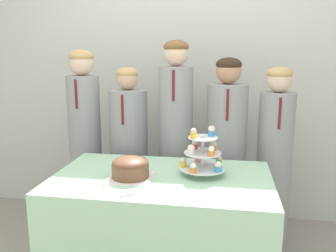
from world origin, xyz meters
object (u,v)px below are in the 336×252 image
Objects in this scene: student_2 at (176,148)px; student_4 at (274,165)px; student_1 at (129,161)px; cupcake_stand at (203,154)px; student_3 at (225,161)px; cake_knife at (137,194)px; round_cake at (130,168)px; student_0 at (86,148)px.

student_2 is 1.13× the size of student_4.
student_4 reaches higher than student_1.
cupcake_stand is 0.20× the size of student_3.
student_4 is (0.81, 0.92, -0.10)m from cake_knife.
round_cake is at bearing 85.08° from cake_knife.
round_cake is 0.44m from cupcake_stand.
cupcake_stand is 0.63m from student_2.
round_cake is 0.17× the size of student_0.
cake_knife is 1.13m from student_0.
student_1 is 0.76m from student_3.
student_4 reaches higher than round_cake.
student_0 reaches higher than cupcake_stand.
student_3 is at bearing 76.30° from cupcake_stand.
cupcake_stand reaches higher than cake_knife.
student_2 reaches higher than student_1.
student_1 is (-0.21, 0.70, -0.19)m from round_cake.
student_2 is 0.74m from student_4.
student_0 reaches higher than student_3.
student_0 is 1.09× the size of student_1.
student_4 reaches higher than cake_knife.
student_3 reaches higher than cupcake_stand.
student_0 is at bearing 180.00° from student_4.
student_1 is at bearing -180.00° from student_2.
student_1 is at bearing -180.00° from student_3.
student_2 is at bearing 76.61° from round_cake.
cake_knife is 1.23m from student_4.
student_0 is 1.04× the size of student_3.
student_4 is at bearing -0.00° from student_0.
student_0 is 1.08× the size of student_4.
student_3 is at bearing 35.49° from cake_knife.
student_4 is at bearing -0.00° from student_2.
student_2 is (-0.24, 0.57, -0.13)m from cupcake_stand.
student_2 is (0.73, 0.00, 0.03)m from student_0.
round_cake is 0.90m from student_3.
student_1 is 0.39m from student_2.
round_cake is 1.16m from student_4.
student_0 is 0.96× the size of student_2.
round_cake reaches higher than cake_knife.
student_1 is at bearing 180.00° from student_4.
cake_knife is at bearing -71.90° from student_1.
student_4 is (0.90, 0.70, -0.17)m from round_cake.
cake_knife is 0.18× the size of student_1.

